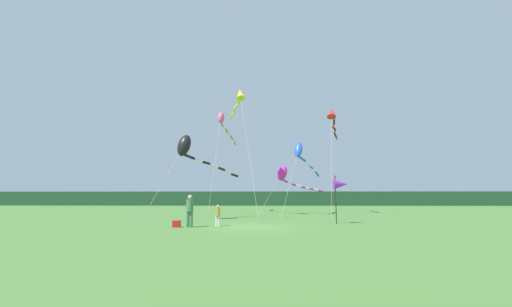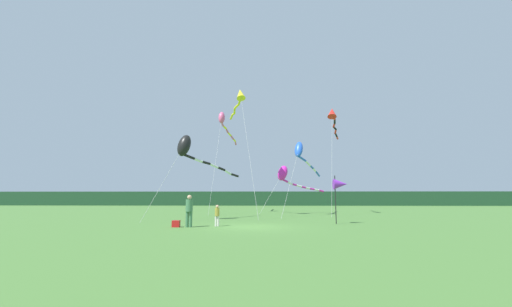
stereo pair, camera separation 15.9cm
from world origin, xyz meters
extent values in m
plane|color=#477533|center=(0.00, 0.00, 0.00)|extent=(120.00, 120.00, 0.00)
cube|color=#1E4228|center=(0.00, 45.00, 1.37)|extent=(108.00, 3.02, 2.75)
cylinder|color=#3F724C|center=(-3.79, -0.38, 0.44)|extent=(0.18, 0.18, 0.89)
cylinder|color=#3F724C|center=(-3.59, -0.38, 0.44)|extent=(0.18, 0.18, 0.89)
cylinder|color=#3F724C|center=(-3.69, -0.38, 1.24)|extent=(0.41, 0.41, 0.70)
sphere|color=tan|center=(-3.69, -0.38, 1.72)|extent=(0.26, 0.26, 0.26)
cylinder|color=silver|center=(-2.21, 0.22, 0.30)|extent=(0.13, 0.13, 0.60)
cylinder|color=silver|center=(-2.07, 0.22, 0.30)|extent=(0.13, 0.13, 0.60)
cylinder|color=olive|center=(-2.14, 0.22, 0.84)|extent=(0.28, 0.28, 0.48)
sphere|color=tan|center=(-2.14, 0.22, 1.17)|extent=(0.18, 0.18, 0.18)
cube|color=red|center=(-4.42, -0.42, 0.19)|extent=(0.43, 0.31, 0.39)
cylinder|color=black|center=(5.31, 2.08, 1.56)|extent=(0.06, 0.06, 3.13)
cone|color=purple|center=(5.66, 2.08, 2.56)|extent=(0.90, 0.70, 0.70)
cylinder|color=#B2B2B2|center=(-6.52, 3.46, 2.80)|extent=(2.21, 2.43, 5.62)
ellipsoid|color=black|center=(-5.43, 4.66, 5.61)|extent=(1.67, 1.70, 1.93)
cylinder|color=black|center=(-5.10, 4.96, 4.79)|extent=(0.83, 0.78, 0.43)
cylinder|color=white|center=(-4.54, 5.64, 4.59)|extent=(0.65, 0.89, 0.35)
cylinder|color=black|center=(-4.06, 6.38, 4.46)|extent=(0.69, 0.86, 0.31)
cylinder|color=white|center=(-3.53, 7.10, 4.30)|extent=(0.73, 0.87, 0.42)
cylinder|color=black|center=(-3.02, 7.83, 4.10)|extent=(0.67, 0.88, 0.36)
cylinder|color=white|center=(-2.56, 8.58, 3.88)|extent=(0.65, 0.92, 0.47)
cylinder|color=black|center=(-2.04, 9.30, 3.66)|extent=(0.77, 0.82, 0.37)
cylinder|color=#B2B2B2|center=(-4.37, 13.10, 5.26)|extent=(0.44, 4.94, 10.53)
ellipsoid|color=#E5598C|center=(-4.16, 15.56, 10.52)|extent=(0.80, 1.30, 1.58)
cylinder|color=#E5598C|center=(-4.14, 16.04, 9.89)|extent=(0.24, 0.99, 0.36)
cylinder|color=yellow|center=(-4.01, 16.97, 9.74)|extent=(0.42, 1.00, 0.34)
cylinder|color=#E5598C|center=(-3.84, 17.91, 9.54)|extent=(0.32, 1.02, 0.46)
cylinder|color=yellow|center=(-3.66, 18.84, 9.31)|extent=(0.44, 1.01, 0.38)
cylinder|color=#E5598C|center=(-3.43, 19.76, 9.08)|extent=(0.42, 1.02, 0.46)
cylinder|color=yellow|center=(-3.24, 20.69, 8.87)|extent=(0.37, 1.00, 0.35)
cylinder|color=#E5598C|center=(-3.16, 21.63, 8.67)|extent=(0.21, 1.00, 0.44)
cylinder|color=#B2B2B2|center=(6.94, 10.67, 5.13)|extent=(1.24, 4.21, 10.26)
cone|color=red|center=(7.55, 12.76, 10.25)|extent=(1.22, 1.45, 1.32)
cylinder|color=red|center=(7.75, 13.12, 9.79)|extent=(0.59, 0.84, 0.29)
cylinder|color=black|center=(8.04, 13.89, 9.60)|extent=(0.37, 0.91, 0.46)
cylinder|color=red|center=(8.14, 14.70, 9.38)|extent=(0.24, 0.88, 0.38)
cylinder|color=black|center=(8.37, 15.47, 9.22)|extent=(0.61, 0.84, 0.34)
cylinder|color=red|center=(8.62, 16.24, 9.03)|extent=(0.28, 0.90, 0.43)
cylinder|color=black|center=(8.82, 17.03, 8.79)|extent=(0.54, 0.89, 0.43)
cylinder|color=red|center=(9.12, 17.80, 8.60)|extent=(0.47, 0.88, 0.35)
cylinder|color=#B2B2B2|center=(-0.68, 7.35, 5.66)|extent=(1.83, 4.84, 11.34)
cone|color=yellow|center=(-1.58, 9.76, 11.33)|extent=(1.21, 1.44, 1.35)
cylinder|color=yellow|center=(-1.64, 9.99, 10.81)|extent=(0.32, 0.56, 0.34)
cylinder|color=yellow|center=(-1.76, 10.44, 10.66)|extent=(0.33, 0.56, 0.35)
cylinder|color=yellow|center=(-1.95, 10.86, 10.54)|extent=(0.43, 0.53, 0.27)
cylinder|color=yellow|center=(-2.18, 11.26, 10.46)|extent=(0.41, 0.54, 0.28)
cylinder|color=yellow|center=(-2.32, 11.70, 10.33)|extent=(0.28, 0.55, 0.35)
cylinder|color=yellow|center=(-2.38, 12.16, 10.21)|extent=(0.26, 0.53, 0.29)
cylinder|color=yellow|center=(-2.53, 12.59, 10.13)|extent=(0.44, 0.52, 0.26)
cylinder|color=yellow|center=(-2.72, 13.00, 10.04)|extent=(0.33, 0.55, 0.30)
cylinder|color=yellow|center=(-2.86, 13.45, 9.94)|extent=(0.35, 0.54, 0.30)
cylinder|color=#B2B2B2|center=(2.95, 8.97, 3.13)|extent=(2.01, 4.79, 6.27)
ellipsoid|color=blue|center=(3.95, 11.35, 6.26)|extent=(1.20, 1.47, 1.81)
cylinder|color=blue|center=(4.34, 11.93, 5.43)|extent=(0.97, 1.31, 0.50)
cylinder|color=white|center=(5.03, 13.15, 5.10)|extent=(0.80, 1.39, 0.53)
cylinder|color=blue|center=(5.57, 14.44, 4.85)|extent=(0.68, 1.40, 0.37)
cylinder|color=white|center=(6.05, 15.75, 4.67)|extent=(0.67, 1.41, 0.39)
cylinder|color=blue|center=(6.59, 17.04, 4.34)|extent=(0.82, 1.40, 0.66)
cylinder|color=#B2B2B2|center=(1.28, 12.30, 2.06)|extent=(2.40, 1.77, 4.12)
ellipsoid|color=#E026B2|center=(2.47, 13.17, 4.11)|extent=(1.74, 1.65, 1.82)
cylinder|color=#E026B2|center=(2.72, 13.40, 3.36)|extent=(0.69, 0.64, 0.42)
cylinder|color=white|center=(3.22, 13.85, 3.15)|extent=(0.67, 0.65, 0.39)
cylinder|color=#E026B2|center=(3.71, 14.32, 3.00)|extent=(0.64, 0.64, 0.30)
cylinder|color=white|center=(4.24, 14.73, 2.87)|extent=(0.72, 0.54, 0.35)
cylinder|color=#E026B2|center=(4.77, 15.15, 2.75)|extent=(0.63, 0.64, 0.28)
cylinder|color=white|center=(5.25, 15.63, 2.67)|extent=(0.65, 0.63, 0.28)
cylinder|color=#E026B2|center=(5.78, 16.05, 2.59)|extent=(0.70, 0.56, 0.29)
cylinder|color=white|center=(6.34, 16.43, 2.49)|extent=(0.70, 0.56, 0.29)
cylinder|color=#E026B2|center=(6.90, 16.80, 2.39)|extent=(0.70, 0.56, 0.31)
camera|label=1|loc=(0.65, -18.95, 1.75)|focal=22.26mm
camera|label=2|loc=(0.80, -18.95, 1.75)|focal=22.26mm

